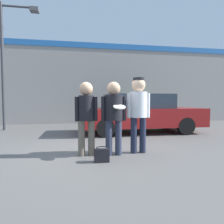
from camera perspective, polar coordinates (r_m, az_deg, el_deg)
name	(u,v)px	position (r m, az deg, el deg)	size (l,w,h in m)	color
ground_plane	(96,151)	(4.97, -4.71, -11.10)	(56.00, 56.00, 0.00)	#5B5956
storefront_building	(85,83)	(11.19, -7.80, 8.29)	(24.00, 0.22, 4.40)	gray
person_left	(86,113)	(4.46, -7.37, -0.14)	(0.50, 0.33, 1.64)	#665B4C
person_middle_with_frisbee	(114,111)	(4.47, 0.50, 0.18)	(0.57, 0.60, 1.65)	#2D3347
person_right	(138,107)	(4.71, 7.56, 1.38)	(0.56, 0.39, 1.77)	#1E2338
parked_car_near	(139,113)	(7.81, 7.79, -0.35)	(4.73, 1.87, 1.49)	maroon
street_lamp	(10,51)	(9.65, -27.13, 15.28)	(1.54, 0.35, 5.27)	#38383D
shrub	(136,110)	(10.68, 6.81, 0.51)	(1.47, 1.47, 1.47)	#387A3D
handbag	(102,155)	(4.10, -2.97, -12.14)	(0.30, 0.23, 0.30)	black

